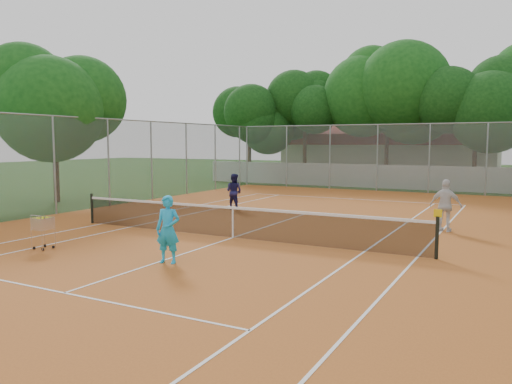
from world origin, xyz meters
The scene contains 12 objects.
ground centered at (0.00, 0.00, 0.00)m, with size 120.00×120.00×0.00m, color #173B10.
court_pad centered at (0.00, 0.00, 0.01)m, with size 18.00×34.00×0.02m, color #AE5C21.
court_lines centered at (0.00, 0.00, 0.02)m, with size 10.98×23.78×0.01m, color white.
tennis_net centered at (0.00, 0.00, 0.51)m, with size 11.88×0.10×0.98m, color black.
perimeter_fence centered at (0.00, 0.00, 2.00)m, with size 18.00×34.00×4.00m, color slate.
boundary_wall centered at (0.00, 19.00, 0.75)m, with size 26.00×0.30×1.50m, color silver.
clubhouse centered at (-2.00, 29.00, 2.20)m, with size 16.40×9.00×4.40m, color beige.
tropical_trees centered at (0.00, 22.00, 5.00)m, with size 29.00×19.00×10.00m, color black.
player_near centered at (0.26, -3.49, 0.84)m, with size 0.60×0.39×1.65m, color #1BAAEA.
player_far_left centered at (-3.31, 5.65, 0.80)m, with size 0.76×0.59×1.56m, color #191848.
player_far_right centered at (5.59, 4.20, 0.88)m, with size 1.01×0.42×1.72m, color silver.
ball_hopper centered at (-3.72, -3.87, 0.50)m, with size 0.46×0.46×0.96m, color silver.
Camera 1 is at (7.73, -12.96, 2.94)m, focal length 35.00 mm.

